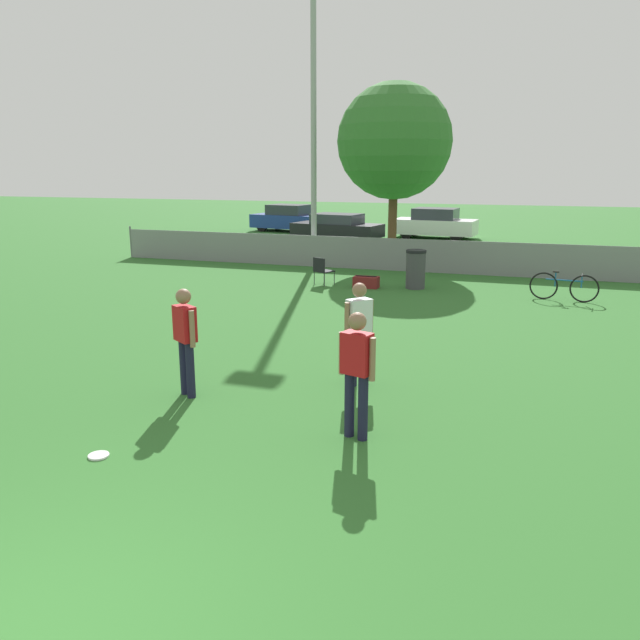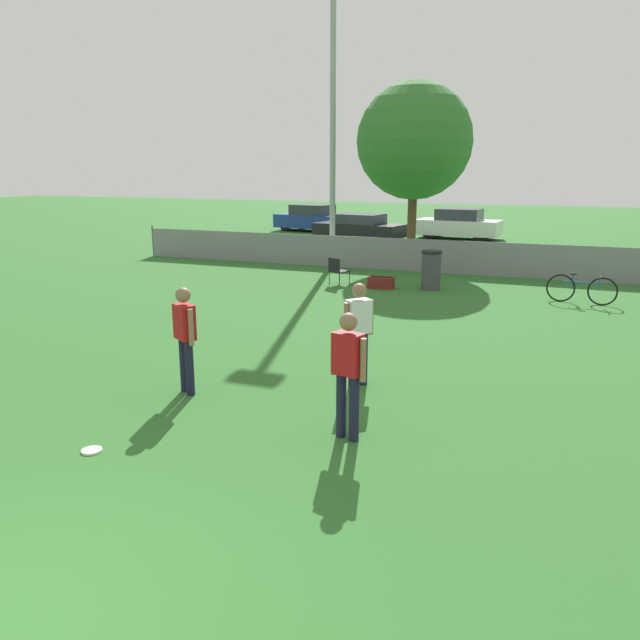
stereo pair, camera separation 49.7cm
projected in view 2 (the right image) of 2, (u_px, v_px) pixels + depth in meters
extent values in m
cube|color=gray|center=(440.00, 257.00, 20.69)|extent=(22.81, 0.03, 1.10)
cylinder|color=slate|center=(153.00, 241.00, 24.72)|extent=(0.07, 0.07, 1.21)
cylinder|color=#9E9EA3|center=(333.00, 126.00, 21.57)|extent=(0.20, 0.20, 9.67)
cylinder|color=#4C331E|center=(412.00, 225.00, 22.63)|extent=(0.32, 0.32, 2.81)
sphere|color=#33702D|center=(415.00, 141.00, 21.94)|extent=(4.09, 4.09, 4.09)
cylinder|color=#191933|center=(353.00, 360.00, 9.90)|extent=(0.13, 0.13, 0.87)
cylinder|color=#191933|center=(364.00, 358.00, 9.99)|extent=(0.13, 0.13, 0.87)
cube|color=silver|center=(359.00, 316.00, 9.78)|extent=(0.41, 0.43, 0.54)
sphere|color=#8C664C|center=(359.00, 290.00, 9.68)|extent=(0.23, 0.23, 0.23)
cylinder|color=#8C664C|center=(346.00, 320.00, 9.68)|extent=(0.08, 0.08, 0.55)
cylinder|color=#8C664C|center=(371.00, 317.00, 9.89)|extent=(0.08, 0.08, 0.55)
cylinder|color=#191933|center=(341.00, 405.00, 8.03)|extent=(0.13, 0.13, 0.87)
cylinder|color=#191933|center=(354.00, 408.00, 7.91)|extent=(0.13, 0.13, 0.87)
cube|color=#B21419|center=(348.00, 354.00, 7.80)|extent=(0.42, 0.32, 0.54)
sphere|color=#8C664C|center=(348.00, 322.00, 7.70)|extent=(0.23, 0.23, 0.23)
cylinder|color=#8C664C|center=(334.00, 353.00, 7.95)|extent=(0.08, 0.08, 0.55)
cylinder|color=#8C664C|center=(363.00, 360.00, 7.67)|extent=(0.08, 0.08, 0.55)
cylinder|color=#191933|center=(184.00, 365.00, 9.67)|extent=(0.13, 0.13, 0.87)
cylinder|color=#191933|center=(190.00, 368.00, 9.51)|extent=(0.13, 0.13, 0.87)
cube|color=#B21419|center=(184.00, 322.00, 9.43)|extent=(0.43, 0.39, 0.54)
sphere|color=#8C664C|center=(183.00, 295.00, 9.33)|extent=(0.23, 0.23, 0.23)
cylinder|color=#8C664C|center=(178.00, 321.00, 9.61)|extent=(0.08, 0.08, 0.55)
cylinder|color=#8C664C|center=(191.00, 327.00, 9.26)|extent=(0.08, 0.08, 0.55)
cylinder|color=white|center=(92.00, 450.00, 7.69)|extent=(0.25, 0.25, 0.03)
torus|color=white|center=(92.00, 450.00, 7.69)|extent=(0.25, 0.25, 0.03)
cylinder|color=#333338|center=(349.00, 278.00, 18.69)|extent=(0.02, 0.02, 0.39)
cylinder|color=#333338|center=(340.00, 276.00, 18.99)|extent=(0.02, 0.02, 0.39)
cylinder|color=#333338|center=(339.00, 280.00, 18.41)|extent=(0.02, 0.02, 0.39)
cylinder|color=#333338|center=(329.00, 278.00, 18.71)|extent=(0.02, 0.02, 0.39)
cube|color=black|center=(339.00, 271.00, 18.65)|extent=(0.63, 0.63, 0.03)
cube|color=black|center=(334.00, 265.00, 18.45)|extent=(0.44, 0.23, 0.41)
torus|color=black|center=(561.00, 288.00, 16.26)|extent=(0.73, 0.13, 0.73)
torus|color=black|center=(602.00, 292.00, 15.79)|extent=(0.73, 0.13, 0.73)
cylinder|color=#195999|center=(582.00, 283.00, 15.98)|extent=(0.92, 0.15, 0.04)
cylinder|color=#195999|center=(573.00, 282.00, 16.08)|extent=(0.03, 0.03, 0.38)
cylinder|color=#195999|center=(600.00, 284.00, 15.78)|extent=(0.03, 0.03, 0.34)
cube|color=black|center=(574.00, 274.00, 16.03)|extent=(0.17, 0.08, 0.04)
cylinder|color=black|center=(601.00, 277.00, 15.74)|extent=(0.08, 0.44, 0.03)
cylinder|color=#3F3F44|center=(431.00, 271.00, 17.89)|extent=(0.56, 0.56, 1.04)
cylinder|color=black|center=(432.00, 252.00, 17.75)|extent=(0.58, 0.58, 0.08)
cube|color=maroon|center=(381.00, 283.00, 18.15)|extent=(0.73, 0.40, 0.33)
cube|color=black|center=(381.00, 277.00, 18.11)|extent=(0.62, 0.04, 0.02)
cylinder|color=black|center=(339.00, 225.00, 34.60)|extent=(0.68, 0.29, 0.66)
cylinder|color=black|center=(324.00, 228.00, 33.25)|extent=(0.68, 0.29, 0.66)
cylinder|color=black|center=(301.00, 223.00, 35.85)|extent=(0.68, 0.29, 0.66)
cylinder|color=black|center=(286.00, 225.00, 34.50)|extent=(0.68, 0.29, 0.66)
cube|color=navy|center=(312.00, 221.00, 34.50)|extent=(4.28, 2.50, 0.72)
cube|color=#2D333D|center=(312.00, 209.00, 34.35)|extent=(2.34, 1.95, 0.54)
cylinder|color=black|center=(391.00, 234.00, 30.03)|extent=(0.65, 0.28, 0.63)
cylinder|color=black|center=(377.00, 237.00, 28.72)|extent=(0.65, 0.28, 0.63)
cylinder|color=black|center=(343.00, 231.00, 31.35)|extent=(0.65, 0.28, 0.63)
cylinder|color=black|center=(327.00, 234.00, 30.05)|extent=(0.65, 0.28, 0.63)
cube|color=black|center=(359.00, 230.00, 29.99)|extent=(4.51, 2.49, 0.62)
cube|color=#2D333D|center=(359.00, 219.00, 29.86)|extent=(2.45, 1.93, 0.46)
cylinder|color=black|center=(487.00, 232.00, 31.02)|extent=(0.67, 0.24, 0.66)
cylinder|color=black|center=(480.00, 235.00, 29.61)|extent=(0.67, 0.24, 0.66)
cylinder|color=black|center=(438.00, 230.00, 32.09)|extent=(0.67, 0.24, 0.66)
cylinder|color=black|center=(429.00, 232.00, 30.68)|extent=(0.67, 0.24, 0.66)
cube|color=white|center=(459.00, 227.00, 30.80)|extent=(4.13, 2.18, 0.73)
cube|color=#2D333D|center=(459.00, 214.00, 30.64)|extent=(2.21, 1.79, 0.55)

